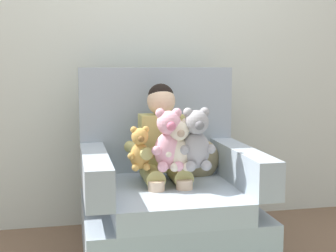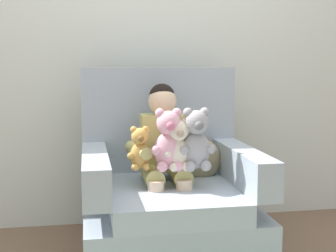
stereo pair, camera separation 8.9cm
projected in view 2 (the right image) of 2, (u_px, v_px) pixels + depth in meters
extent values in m
cube|color=silver|center=(151.00, 41.00, 3.28)|extent=(6.00, 0.10, 2.60)
cube|color=#9EADBC|center=(169.00, 231.00, 2.72)|extent=(0.99, 0.95, 0.32)
cube|color=#A6B6C6|center=(172.00, 198.00, 2.63)|extent=(0.71, 0.81, 0.12)
cube|color=#9EADBC|center=(158.00, 119.00, 3.04)|extent=(0.99, 0.14, 0.67)
cube|color=#9EADBC|center=(95.00, 173.00, 2.53)|extent=(0.14, 0.81, 0.21)
cube|color=#9EADBC|center=(244.00, 167.00, 2.68)|extent=(0.14, 0.81, 0.21)
cube|color=tan|center=(162.00, 142.00, 2.80)|extent=(0.26, 0.16, 0.34)
sphere|color=beige|center=(162.00, 101.00, 2.76)|extent=(0.17, 0.17, 0.17)
sphere|color=black|center=(162.00, 97.00, 2.77)|extent=(0.16, 0.16, 0.16)
cylinder|color=tan|center=(152.00, 175.00, 2.68)|extent=(0.11, 0.26, 0.11)
cylinder|color=beige|center=(156.00, 207.00, 2.57)|extent=(0.09, 0.09, 0.30)
cylinder|color=tan|center=(179.00, 174.00, 2.71)|extent=(0.11, 0.26, 0.11)
cylinder|color=beige|center=(184.00, 206.00, 2.60)|extent=(0.09, 0.09, 0.30)
cylinder|color=tan|center=(138.00, 150.00, 2.65)|extent=(0.13, 0.27, 0.07)
cylinder|color=tan|center=(193.00, 148.00, 2.71)|extent=(0.13, 0.27, 0.07)
ellipsoid|color=silver|center=(178.00, 154.00, 2.58)|extent=(0.13, 0.11, 0.17)
sphere|color=silver|center=(179.00, 131.00, 2.55)|extent=(0.11, 0.11, 0.11)
sphere|color=tan|center=(180.00, 133.00, 2.50)|extent=(0.04, 0.04, 0.04)
sphere|color=silver|center=(171.00, 123.00, 2.54)|extent=(0.05, 0.05, 0.05)
sphere|color=silver|center=(168.00, 154.00, 2.53)|extent=(0.05, 0.05, 0.05)
sphere|color=silver|center=(173.00, 167.00, 2.53)|extent=(0.05, 0.05, 0.05)
sphere|color=silver|center=(185.00, 122.00, 2.56)|extent=(0.05, 0.05, 0.05)
sphere|color=silver|center=(191.00, 153.00, 2.56)|extent=(0.05, 0.05, 0.05)
sphere|color=silver|center=(186.00, 167.00, 2.54)|extent=(0.05, 0.05, 0.05)
ellipsoid|color=gold|center=(140.00, 156.00, 2.59)|extent=(0.11, 0.10, 0.15)
sphere|color=gold|center=(140.00, 136.00, 2.56)|extent=(0.10, 0.10, 0.10)
sphere|color=brown|center=(141.00, 139.00, 2.52)|extent=(0.04, 0.04, 0.04)
sphere|color=gold|center=(134.00, 130.00, 2.56)|extent=(0.04, 0.04, 0.04)
sphere|color=gold|center=(131.00, 156.00, 2.55)|extent=(0.04, 0.04, 0.04)
sphere|color=gold|center=(135.00, 167.00, 2.55)|extent=(0.04, 0.04, 0.04)
sphere|color=gold|center=(146.00, 129.00, 2.57)|extent=(0.04, 0.04, 0.04)
sphere|color=gold|center=(150.00, 155.00, 2.57)|extent=(0.04, 0.04, 0.04)
sphere|color=gold|center=(146.00, 167.00, 2.56)|extent=(0.04, 0.04, 0.04)
ellipsoid|color=#EAA8BC|center=(168.00, 151.00, 2.58)|extent=(0.16, 0.13, 0.21)
sphere|color=#EAA8BC|center=(169.00, 123.00, 2.55)|extent=(0.13, 0.13, 0.13)
sphere|color=#CC6684|center=(171.00, 126.00, 2.49)|extent=(0.05, 0.05, 0.05)
sphere|color=#EAA8BC|center=(160.00, 113.00, 2.54)|extent=(0.05, 0.05, 0.05)
sphere|color=#EAA8BC|center=(156.00, 151.00, 2.53)|extent=(0.05, 0.05, 0.05)
sphere|color=#EAA8BC|center=(162.00, 167.00, 2.53)|extent=(0.06, 0.06, 0.06)
sphere|color=#EAA8BC|center=(177.00, 113.00, 2.56)|extent=(0.05, 0.05, 0.05)
sphere|color=#EAA8BC|center=(183.00, 150.00, 2.56)|extent=(0.05, 0.05, 0.05)
sphere|color=#EAA8BC|center=(178.00, 166.00, 2.54)|extent=(0.06, 0.06, 0.06)
ellipsoid|color=#9E9EA3|center=(196.00, 150.00, 2.59)|extent=(0.16, 0.14, 0.21)
sphere|color=#9E9EA3|center=(196.00, 122.00, 2.56)|extent=(0.14, 0.14, 0.14)
sphere|color=slate|center=(199.00, 126.00, 2.50)|extent=(0.05, 0.05, 0.05)
sphere|color=#9E9EA3|center=(188.00, 113.00, 2.55)|extent=(0.05, 0.05, 0.05)
sphere|color=#9E9EA3|center=(184.00, 150.00, 2.54)|extent=(0.05, 0.05, 0.05)
sphere|color=#9E9EA3|center=(190.00, 166.00, 2.53)|extent=(0.06, 0.06, 0.06)
sphere|color=#9E9EA3|center=(205.00, 112.00, 2.56)|extent=(0.05, 0.05, 0.05)
sphere|color=#9E9EA3|center=(211.00, 149.00, 2.56)|extent=(0.05, 0.05, 0.05)
sphere|color=#9E9EA3|center=(206.00, 166.00, 2.55)|extent=(0.06, 0.06, 0.06)
ellipsoid|color=#998C66|center=(201.00, 160.00, 2.89)|extent=(0.27, 0.15, 0.26)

